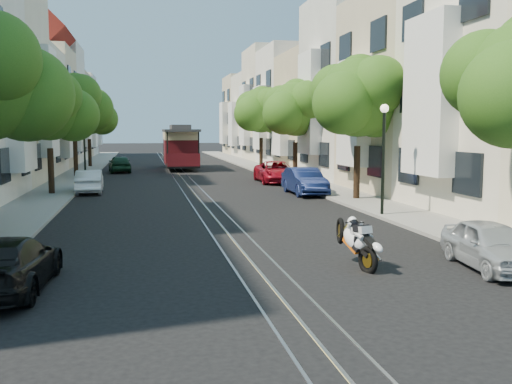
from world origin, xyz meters
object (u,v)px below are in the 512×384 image
lamp_east (384,143)px  cable_car (180,145)px  tree_w_c (75,104)px  lamp_west (84,137)px  tree_w_b (50,108)px  parked_car_w_near (7,264)px  parked_car_w_mid (90,181)px  tree_e_b (360,99)px  parked_car_e_far (276,172)px  tree_e_d (262,111)px  parked_car_w_far (120,164)px  tree_w_d (89,115)px  tree_e_c (297,110)px  parked_car_e_near (491,245)px  parked_car_e_mid (304,181)px  sportbike_rider (356,239)px

lamp_east → cable_car: 29.01m
tree_w_c → lamp_west: (0.84, -2.98, -2.22)m
tree_w_c → tree_w_b: bearing=-90.0°
parked_car_w_near → parked_car_w_mid: parked_car_w_mid is taller
tree_e_b → parked_car_e_far: 10.61m
tree_e_d → tree_w_b: 22.28m
parked_car_e_far → parked_car_w_far: parked_car_e_far is taller
tree_e_d → tree_w_c: (-14.40, -6.00, 0.20)m
tree_e_d → tree_w_d: 15.25m
tree_e_c → parked_car_w_far: bearing=140.7°
tree_w_c → parked_car_e_far: bearing=-26.5°
tree_e_c → tree_e_d: bearing=90.0°
tree_w_d → tree_e_d: bearing=-19.1°
tree_w_c → parked_car_e_near: 32.06m
lamp_east → parked_car_w_mid: bearing=137.2°
parked_car_e_mid → tree_w_d: bearing=117.4°
parked_car_w_far → lamp_west: bearing=70.2°
tree_e_c → parked_car_e_far: 4.46m
tree_w_c → parked_car_w_mid: tree_w_c is taller
lamp_west → parked_car_w_near: lamp_west is taller
tree_e_d → parked_car_e_far: 13.14m
lamp_east → lamp_west: size_ratio=1.00×
tree_e_c → tree_w_d: same height
tree_e_b → parked_car_e_near: tree_e_b is taller
tree_e_b → lamp_east: size_ratio=1.61×
tree_e_c → parked_car_e_near: 24.51m
lamp_east → cable_car: (-5.80, 28.42, -0.83)m
tree_w_b → parked_car_w_far: size_ratio=1.58×
tree_w_b → tree_w_d: bearing=90.0°
cable_car → tree_e_c: bearing=-61.1°
tree_e_c → tree_w_c: 15.25m
tree_e_b → tree_w_d: size_ratio=1.03×
tree_w_b → lamp_west: 8.22m
tree_w_c → parked_car_w_far: size_ratio=1.79×
lamp_west → parked_car_e_mid: bearing=-40.4°
parked_car_w_near → lamp_west: bearing=-85.0°
tree_e_c → cable_car: bearing=118.5°
lamp_west → tree_w_b: bearing=-96.0°
tree_e_b → parked_car_e_near: size_ratio=1.96×
parked_car_w_mid → tree_e_d: bearing=-129.9°
tree_w_d → sportbike_rider: bearing=-76.4°
tree_e_c → sportbike_rider: bearing=-101.8°
tree_w_c → cable_car: (7.64, 7.44, -3.06)m
tree_w_b → tree_w_d: tree_w_d is taller
tree_w_b → parked_car_w_near: 18.42m
tree_e_c → tree_w_b: bearing=-157.4°
parked_car_e_near → parked_car_w_far: size_ratio=0.86×
parked_car_e_far → parked_car_w_mid: (-11.01, -3.79, -0.07)m
tree_w_b → sportbike_rider: (9.51, -17.39, -3.70)m
tree_w_c → sportbike_rider: tree_w_c is taller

